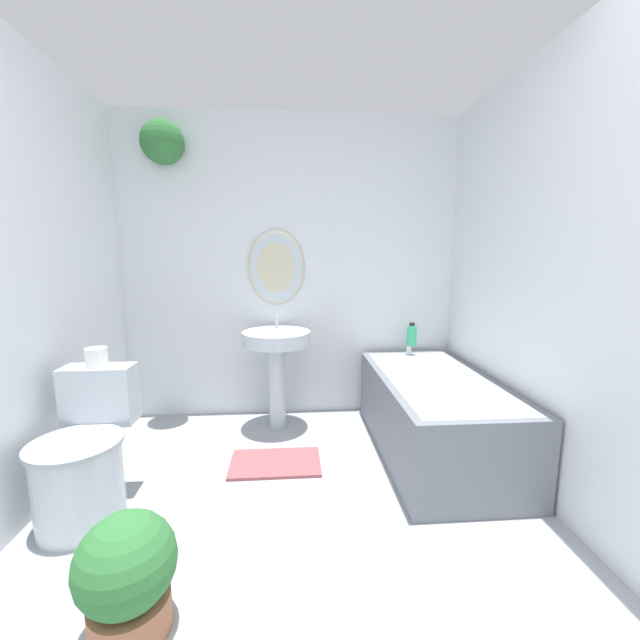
{
  "coord_description": "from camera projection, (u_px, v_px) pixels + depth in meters",
  "views": [
    {
      "loc": [
        -0.01,
        -0.53,
        1.32
      ],
      "look_at": [
        0.15,
        1.65,
        0.96
      ],
      "focal_mm": 22.0,
      "sensor_mm": 36.0,
      "label": 1
    }
  ],
  "objects": [
    {
      "name": "toilet",
      "position": [
        84.0,
        462.0,
        1.96
      ],
      "size": [
        0.43,
        0.58,
        0.73
      ],
      "color": "silver",
      "rests_on": "ground_plane"
    },
    {
      "name": "toilet_paper_roll",
      "position": [
        96.0,
        357.0,
        2.1
      ],
      "size": [
        0.11,
        0.11,
        0.1
      ],
      "color": "white",
      "rests_on": "toilet"
    },
    {
      "name": "wall_back",
      "position": [
        283.0,
        262.0,
        3.16
      ],
      "size": [
        2.78,
        0.31,
        2.4
      ],
      "color": "silver",
      "rests_on": "ground_plane"
    },
    {
      "name": "potted_plant",
      "position": [
        127.0,
        573.0,
        1.35
      ],
      "size": [
        0.34,
        0.34,
        0.44
      ],
      "color": "#9E6042",
      "rests_on": "ground_plane"
    },
    {
      "name": "shampoo_bottle",
      "position": [
        412.0,
        335.0,
        3.16
      ],
      "size": [
        0.08,
        0.08,
        0.18
      ],
      "color": "#38B275",
      "rests_on": "bathtub"
    },
    {
      "name": "pedestal_sink",
      "position": [
        277.0,
        351.0,
        2.95
      ],
      "size": [
        0.51,
        0.51,
        0.86
      ],
      "color": "silver",
      "rests_on": "ground_plane"
    },
    {
      "name": "wall_right",
      "position": [
        566.0,
        279.0,
        1.95
      ],
      "size": [
        0.06,
        2.78,
        2.4
      ],
      "color": "silver",
      "rests_on": "ground_plane"
    },
    {
      "name": "bath_mat",
      "position": [
        275.0,
        463.0,
        2.5
      ],
      "size": [
        0.57,
        0.35,
        0.02
      ],
      "color": "#934C51",
      "rests_on": "ground_plane"
    },
    {
      "name": "bathtub",
      "position": [
        434.0,
        413.0,
        2.63
      ],
      "size": [
        0.74,
        1.43,
        0.6
      ],
      "color": "slate",
      "rests_on": "ground_plane"
    }
  ]
}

